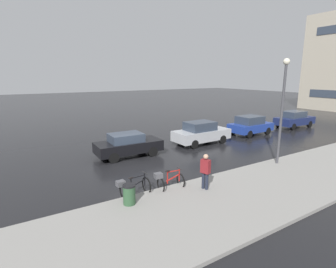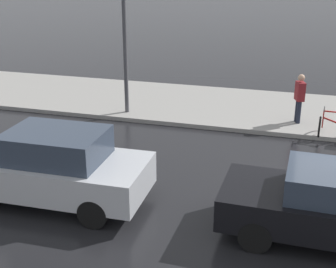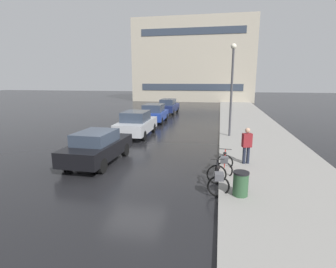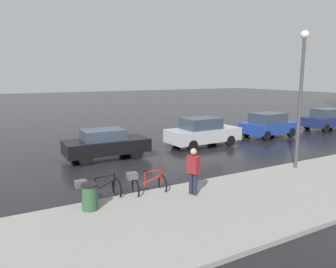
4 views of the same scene
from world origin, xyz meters
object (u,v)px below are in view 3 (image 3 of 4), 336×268
car_navy (168,106)px  streetlamp (232,82)px  car_blue (154,113)px  pedestrian (247,145)px  bicycle_nearest (218,178)px  bicycle_second (224,164)px  car_silver (136,124)px  car_black (97,147)px  trash_bin (241,186)px

car_navy → streetlamp: streetlamp is taller
car_blue → pedestrian: 12.85m
bicycle_nearest → pedestrian: bearing=68.1°
bicycle_second → car_silver: bearing=131.5°
bicycle_nearest → bicycle_second: size_ratio=1.07×
bicycle_second → car_black: car_black is taller
car_silver → trash_bin: car_silver is taller
car_silver → streetlamp: size_ratio=0.74×
car_black → car_navy: size_ratio=0.98×
car_black → streetlamp: 9.44m
pedestrian → trash_bin: pedestrian is taller
car_navy → trash_bin: size_ratio=4.57×
car_silver → car_navy: car_silver is taller
car_navy → car_black: bearing=-89.4°
car_navy → trash_bin: bearing=-72.7°
car_black → trash_bin: (6.20, -2.63, -0.30)m
car_blue → pedestrian: size_ratio=2.24×
bicycle_nearest → bicycle_second: bearing=81.5°
car_black → car_navy: (-0.20, 17.89, 0.05)m
bicycle_second → streetlamp: bearing=86.6°
bicycle_second → car_navy: size_ratio=0.32×
car_navy → streetlamp: size_ratio=0.72×
car_silver → trash_bin: 10.63m
bicycle_nearest → car_blue: size_ratio=0.37×
bicycle_nearest → car_black: (-5.47, 2.18, 0.28)m
trash_bin → car_silver: bearing=126.0°
car_blue → pedestrian: (6.93, -10.82, 0.16)m
car_black → streetlamp: size_ratio=0.70×
car_black → trash_bin: car_black is taller
car_silver → streetlamp: streetlamp is taller
bicycle_nearest → trash_bin: bearing=-31.8°
car_navy → trash_bin: 21.50m
car_silver → pedestrian: bearing=-37.6°
trash_bin → pedestrian: bearing=82.1°
car_black → car_blue: bearing=91.3°
bicycle_second → car_blue: bearing=116.2°
car_navy → pedestrian: pedestrian is taller
car_black → trash_bin: size_ratio=4.48×
car_black → car_navy: bearing=90.6°
car_black → trash_bin: 6.74m
bicycle_nearest → car_navy: 20.86m
pedestrian → streetlamp: bearing=95.2°
pedestrian → bicycle_second: bearing=-125.3°
trash_bin → bicycle_nearest: bearing=148.2°
car_black → pedestrian: 6.72m
bicycle_nearest → car_silver: bearing=124.1°
car_navy → bicycle_second: bearing=-72.2°
car_black → car_silver: bearing=90.5°
bicycle_nearest → trash_bin: size_ratio=1.56×
bicycle_nearest → streetlamp: 9.32m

